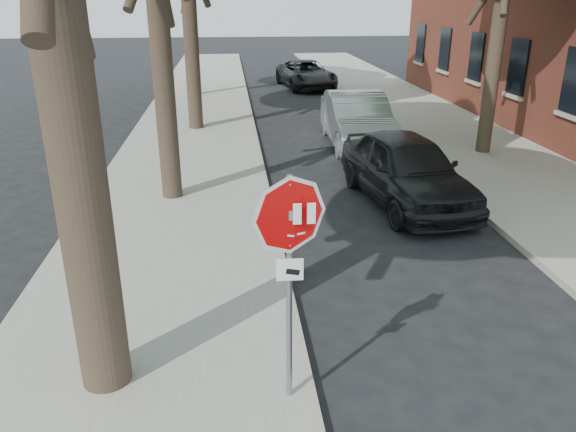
{
  "coord_description": "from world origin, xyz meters",
  "views": [
    {
      "loc": [
        -1.25,
        -5.14,
        4.34
      ],
      "look_at": [
        -0.65,
        0.62,
        2.05
      ],
      "focal_mm": 35.0,
      "sensor_mm": 36.0,
      "label": 1
    }
  ],
  "objects_px": {
    "car_a": "(406,169)",
    "car_b": "(357,120)",
    "stop_sign": "(290,249)",
    "car_d": "(306,74)"
  },
  "relations": [
    {
      "from": "stop_sign",
      "to": "car_b",
      "type": "distance_m",
      "value": 12.01
    },
    {
      "from": "car_b",
      "to": "car_d",
      "type": "bearing_deg",
      "value": 91.82
    },
    {
      "from": "stop_sign",
      "to": "car_d",
      "type": "bearing_deg",
      "value": 81.86
    },
    {
      "from": "stop_sign",
      "to": "car_d",
      "type": "relative_size",
      "value": 0.55
    },
    {
      "from": "car_d",
      "to": "car_b",
      "type": "bearing_deg",
      "value": -97.72
    },
    {
      "from": "car_a",
      "to": "car_d",
      "type": "xyz_separation_m",
      "value": [
        0.04,
        16.7,
        -0.11
      ]
    },
    {
      "from": "stop_sign",
      "to": "car_b",
      "type": "relative_size",
      "value": 0.54
    },
    {
      "from": "stop_sign",
      "to": "car_a",
      "type": "relative_size",
      "value": 0.57
    },
    {
      "from": "car_a",
      "to": "car_b",
      "type": "height_order",
      "value": "car_b"
    },
    {
      "from": "stop_sign",
      "to": "car_d",
      "type": "height_order",
      "value": "stop_sign"
    }
  ]
}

